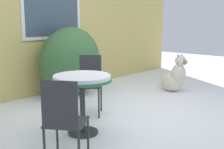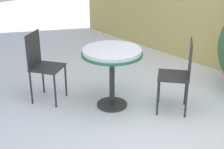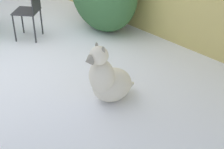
% 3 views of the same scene
% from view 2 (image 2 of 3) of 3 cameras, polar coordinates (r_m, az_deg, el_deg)
% --- Properties ---
extents(ground_plane, '(16.00, 16.00, 0.00)m').
position_cam_2_polar(ground_plane, '(3.59, 9.00, -11.75)').
color(ground_plane, white).
extents(patio_table, '(0.72, 0.72, 0.74)m').
position_cam_2_polar(patio_table, '(4.03, 0.00, 2.69)').
color(patio_table, '#2D2D30').
rests_on(patio_table, ground_plane).
extents(patio_chair_near_table, '(0.51, 0.51, 0.88)m').
position_cam_2_polar(patio_chair_near_table, '(4.05, 11.17, 0.28)').
color(patio_chair_near_table, '#2D2D30').
rests_on(patio_chair_near_table, ground_plane).
extents(patio_chair_far_side, '(0.50, 0.50, 0.88)m').
position_cam_2_polar(patio_chair_far_side, '(4.33, -11.51, 1.78)').
color(patio_chair_far_side, '#2D2D30').
rests_on(patio_chair_far_side, ground_plane).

